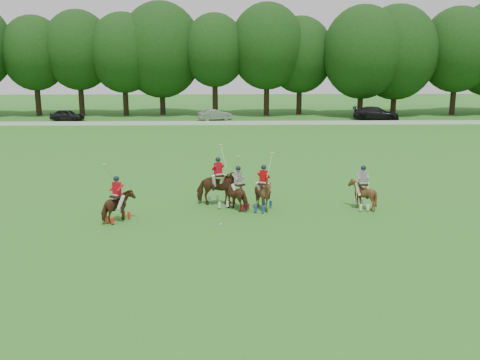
{
  "coord_description": "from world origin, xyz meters",
  "views": [
    {
      "loc": [
        1.4,
        -21.56,
        7.29
      ],
      "look_at": [
        2.06,
        4.2,
        1.4
      ],
      "focal_mm": 40.0,
      "sensor_mm": 36.0,
      "label": 1
    }
  ],
  "objects_px": {
    "polo_stripe_a": "(238,194)",
    "polo_red_b": "(218,188)",
    "polo_red_c": "(263,194)",
    "polo_ball": "(221,224)",
    "polo_red_a": "(118,206)",
    "polo_stripe_b": "(362,194)",
    "car_right": "(376,113)",
    "car_mid": "(215,115)",
    "car_left": "(67,115)"
  },
  "relations": [
    {
      "from": "polo_red_a",
      "to": "polo_ball",
      "type": "bearing_deg",
      "value": -8.23
    },
    {
      "from": "car_mid",
      "to": "polo_stripe_a",
      "type": "height_order",
      "value": "polo_stripe_a"
    },
    {
      "from": "car_mid",
      "to": "car_right",
      "type": "height_order",
      "value": "car_right"
    },
    {
      "from": "car_right",
      "to": "polo_red_b",
      "type": "relative_size",
      "value": 1.8
    },
    {
      "from": "polo_red_a",
      "to": "polo_ball",
      "type": "xyz_separation_m",
      "value": [
        4.68,
        -0.68,
        -0.71
      ]
    },
    {
      "from": "polo_stripe_b",
      "to": "car_right",
      "type": "bearing_deg",
      "value": 73.66
    },
    {
      "from": "polo_red_c",
      "to": "car_left",
      "type": "bearing_deg",
      "value": 118.03
    },
    {
      "from": "polo_red_c",
      "to": "polo_stripe_b",
      "type": "bearing_deg",
      "value": 1.89
    },
    {
      "from": "car_left",
      "to": "polo_stripe_a",
      "type": "distance_m",
      "value": 43.24
    },
    {
      "from": "polo_red_a",
      "to": "polo_ball",
      "type": "height_order",
      "value": "polo_red_a"
    },
    {
      "from": "car_left",
      "to": "polo_stripe_a",
      "type": "height_order",
      "value": "polo_stripe_a"
    },
    {
      "from": "car_right",
      "to": "polo_stripe_a",
      "type": "xyz_separation_m",
      "value": [
        -17.47,
        -38.61,
        -0.02
      ]
    },
    {
      "from": "polo_red_b",
      "to": "polo_red_c",
      "type": "bearing_deg",
      "value": -23.13
    },
    {
      "from": "polo_stripe_a",
      "to": "polo_red_b",
      "type": "bearing_deg",
      "value": 145.86
    },
    {
      "from": "car_left",
      "to": "polo_ball",
      "type": "bearing_deg",
      "value": -148.14
    },
    {
      "from": "car_left",
      "to": "polo_ball",
      "type": "height_order",
      "value": "car_left"
    },
    {
      "from": "polo_red_a",
      "to": "polo_stripe_a",
      "type": "height_order",
      "value": "polo_stripe_a"
    },
    {
      "from": "polo_red_a",
      "to": "polo_stripe_b",
      "type": "bearing_deg",
      "value": 9.01
    },
    {
      "from": "polo_ball",
      "to": "polo_red_c",
      "type": "bearing_deg",
      "value": 48.77
    },
    {
      "from": "polo_red_a",
      "to": "polo_red_c",
      "type": "xyz_separation_m",
      "value": [
        6.75,
        1.68,
        0.06
      ]
    },
    {
      "from": "polo_stripe_b",
      "to": "car_mid",
      "type": "bearing_deg",
      "value": 101.67
    },
    {
      "from": "car_left",
      "to": "polo_ball",
      "type": "xyz_separation_m",
      "value": [
        18.63,
        -41.24,
        -0.64
      ]
    },
    {
      "from": "car_right",
      "to": "polo_red_b",
      "type": "xyz_separation_m",
      "value": [
        -18.46,
        -37.93,
        0.12
      ]
    },
    {
      "from": "polo_red_b",
      "to": "polo_stripe_a",
      "type": "distance_m",
      "value": 1.21
    },
    {
      "from": "car_mid",
      "to": "polo_red_b",
      "type": "distance_m",
      "value": 37.94
    },
    {
      "from": "polo_red_c",
      "to": "polo_ball",
      "type": "relative_size",
      "value": 31.29
    },
    {
      "from": "car_mid",
      "to": "polo_stripe_b",
      "type": "height_order",
      "value": "polo_stripe_b"
    },
    {
      "from": "polo_red_b",
      "to": "polo_red_c",
      "type": "height_order",
      "value": "polo_red_b"
    },
    {
      "from": "polo_red_a",
      "to": "polo_red_b",
      "type": "xyz_separation_m",
      "value": [
        4.53,
        2.63,
        0.16
      ]
    },
    {
      "from": "car_right",
      "to": "polo_red_c",
      "type": "distance_m",
      "value": 42.14
    },
    {
      "from": "polo_ball",
      "to": "car_right",
      "type": "bearing_deg",
      "value": 66.06
    },
    {
      "from": "polo_red_b",
      "to": "polo_ball",
      "type": "bearing_deg",
      "value": -87.42
    },
    {
      "from": "car_mid",
      "to": "polo_red_c",
      "type": "bearing_deg",
      "value": 165.96
    },
    {
      "from": "polo_stripe_a",
      "to": "car_mid",
      "type": "bearing_deg",
      "value": 92.8
    },
    {
      "from": "polo_red_c",
      "to": "polo_ball",
      "type": "xyz_separation_m",
      "value": [
        -2.07,
        -2.36,
        -0.77
      ]
    },
    {
      "from": "car_right",
      "to": "polo_stripe_b",
      "type": "height_order",
      "value": "polo_stripe_b"
    },
    {
      "from": "car_mid",
      "to": "polo_red_c",
      "type": "xyz_separation_m",
      "value": [
        3.11,
        -38.88,
        0.15
      ]
    },
    {
      "from": "car_right",
      "to": "polo_red_a",
      "type": "distance_m",
      "value": 46.63
    },
    {
      "from": "car_left",
      "to": "polo_stripe_a",
      "type": "xyz_separation_m",
      "value": [
        19.48,
        -38.61,
        0.09
      ]
    },
    {
      "from": "car_right",
      "to": "polo_red_a",
      "type": "relative_size",
      "value": 2.04
    },
    {
      "from": "polo_red_a",
      "to": "polo_red_b",
      "type": "distance_m",
      "value": 5.24
    },
    {
      "from": "car_left",
      "to": "polo_red_a",
      "type": "distance_m",
      "value": 42.9
    },
    {
      "from": "polo_red_b",
      "to": "polo_stripe_b",
      "type": "bearing_deg",
      "value": -6.31
    },
    {
      "from": "car_mid",
      "to": "polo_stripe_b",
      "type": "distance_m",
      "value": 39.54
    },
    {
      "from": "car_mid",
      "to": "polo_ball",
      "type": "distance_m",
      "value": 41.26
    },
    {
      "from": "car_left",
      "to": "polo_stripe_a",
      "type": "relative_size",
      "value": 1.47
    },
    {
      "from": "polo_red_c",
      "to": "polo_ball",
      "type": "distance_m",
      "value": 3.23
    },
    {
      "from": "car_mid",
      "to": "polo_ball",
      "type": "relative_size",
      "value": 44.97
    },
    {
      "from": "car_mid",
      "to": "polo_stripe_a",
      "type": "bearing_deg",
      "value": 164.18
    },
    {
      "from": "car_left",
      "to": "car_mid",
      "type": "distance_m",
      "value": 17.59
    }
  ]
}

